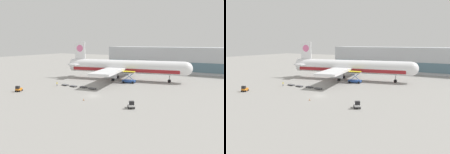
{
  "view_description": "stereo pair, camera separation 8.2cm",
  "coord_description": "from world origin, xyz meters",
  "views": [
    {
      "loc": [
        38.25,
        -55.21,
        16.73
      ],
      "look_at": [
        -1.55,
        14.16,
        4.0
      ],
      "focal_mm": 35.0,
      "sensor_mm": 36.0,
      "label": 1
    },
    {
      "loc": [
        38.32,
        -55.17,
        16.73
      ],
      "look_at": [
        -1.55,
        14.16,
        4.0
      ],
      "focal_mm": 35.0,
      "sensor_mm": 36.0,
      "label": 2
    }
  ],
  "objects": [
    {
      "name": "baggage_dolly_trail",
      "position": [
        -6.25,
        7.98,
        0.39
      ],
      "size": [
        3.77,
        1.81,
        0.48
      ],
      "rotation": [
        0.0,
        0.0,
        -0.12
      ],
      "color": "#56565B",
      "rests_on": "ground_plane"
    },
    {
      "name": "baggage_dolly_second",
      "position": [
        -15.01,
        8.02,
        0.39
      ],
      "size": [
        3.77,
        1.81,
        0.48
      ],
      "rotation": [
        0.0,
        0.0,
        -0.12
      ],
      "color": "#56565B",
      "rests_on": "ground_plane"
    },
    {
      "name": "ground_plane",
      "position": [
        0.0,
        0.0,
        0.0
      ],
      "size": [
        400.0,
        400.0,
        0.0
      ],
      "primitive_type": "plane",
      "color": "gray"
    },
    {
      "name": "airplane_main",
      "position": [
        -5.95,
        31.31,
        5.84
      ],
      "size": [
        57.58,
        48.65,
        17.0
      ],
      "rotation": [
        0.0,
        0.0,
        0.19
      ],
      "color": "white",
      "rests_on": "ground_plane"
    },
    {
      "name": "baggage_dolly_lead",
      "position": [
        -19.33,
        8.29,
        0.39
      ],
      "size": [
        3.77,
        1.81,
        0.48
      ],
      "rotation": [
        0.0,
        0.0,
        -0.12
      ],
      "color": "#56565B",
      "rests_on": "ground_plane"
    },
    {
      "name": "baggage_dolly_third",
      "position": [
        -10.61,
        8.59,
        0.39
      ],
      "size": [
        3.77,
        1.81,
        0.48
      ],
      "rotation": [
        0.0,
        0.0,
        -0.12
      ],
      "color": "#56565B",
      "rests_on": "ground_plane"
    },
    {
      "name": "terminal_building",
      "position": [
        12.89,
        72.42,
        6.99
      ],
      "size": [
        90.0,
        18.2,
        14.0
      ],
      "color": "#B2B7BC",
      "rests_on": "ground_plane"
    },
    {
      "name": "traffic_cone_near",
      "position": [
        0.39,
        -5.84,
        0.27
      ],
      "size": [
        0.4,
        0.4,
        0.56
      ],
      "color": "black",
      "rests_on": "ground_plane"
    },
    {
      "name": "scissor_lift_loader",
      "position": [
        -0.2,
        26.07,
        1.88
      ],
      "size": [
        5.67,
        4.19,
        4.84
      ],
      "rotation": [
        0.0,
        0.0,
        0.19
      ],
      "color": "#284C99",
      "rests_on": "ground_plane"
    },
    {
      "name": "baggage_tug_mid",
      "position": [
        -26.13,
        -7.6,
        0.88
      ],
      "size": [
        2.35,
        2.78,
        2.0
      ],
      "rotation": [
        0.0,
        0.0,
        -1.19
      ],
      "color": "orange",
      "rests_on": "ground_plane"
    },
    {
      "name": "baggage_tug_foreground",
      "position": [
        15.66,
        -5.93,
        0.88
      ],
      "size": [
        2.58,
        2.82,
        2.0
      ],
      "rotation": [
        0.0,
        0.0,
        -0.99
      ],
      "color": "silver",
      "rests_on": "ground_plane"
    },
    {
      "name": "ground_crew_near",
      "position": [
        -21.33,
        5.93,
        1.03
      ],
      "size": [
        0.36,
        0.52,
        1.75
      ],
      "rotation": [
        0.0,
        0.0,
        2.05
      ],
      "color": "black",
      "rests_on": "ground_plane"
    }
  ]
}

